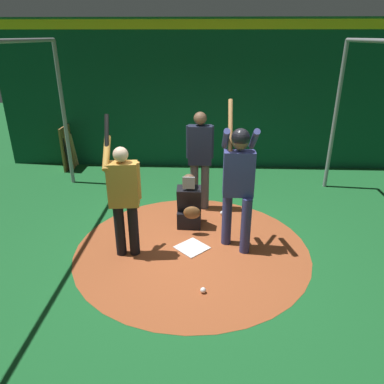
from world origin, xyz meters
TOP-DOWN VIEW (x-y plane):
  - ground_plane at (0.00, 0.00)m, footprint 25.47×25.47m
  - dirt_circle at (0.00, 0.00)m, footprint 3.58×3.58m
  - home_plate at (0.00, 0.00)m, footprint 0.59×0.59m
  - batter at (-0.07, 0.66)m, footprint 0.68×0.49m
  - catcher at (-0.71, -0.07)m, footprint 0.58×0.40m
  - umpire at (-1.45, 0.08)m, footprint 0.23×0.49m
  - visitor at (0.18, -0.96)m, footprint 0.55×0.53m
  - back_wall at (-3.95, 0.00)m, footprint 0.23×9.47m
  - cage_frame at (0.00, 0.00)m, footprint 5.35×5.65m
  - bat_rack at (-3.70, -3.18)m, footprint 0.94×0.19m
  - baseball_0 at (1.05, 0.19)m, footprint 0.07×0.07m
  - baseball_1 at (-1.02, -0.15)m, footprint 0.07×0.07m
  - baseball_2 at (-1.15, 0.50)m, footprint 0.07×0.07m

SIDE VIEW (x-z plane):
  - ground_plane at x=0.00m, z-range 0.00..0.00m
  - dirt_circle at x=0.00m, z-range 0.00..0.01m
  - home_plate at x=0.00m, z-range 0.01..0.02m
  - baseball_0 at x=1.05m, z-range 0.01..0.08m
  - baseball_1 at x=-1.02m, z-range 0.01..0.08m
  - baseball_2 at x=-1.15m, z-range 0.01..0.08m
  - catcher at x=-0.71m, z-range -0.10..0.86m
  - bat_rack at x=-3.70m, z-range -0.03..1.02m
  - visitor at x=0.18m, z-range -0.05..1.99m
  - umpire at x=-1.45m, z-range 0.12..1.95m
  - batter at x=-0.07m, z-range 0.05..2.25m
  - back_wall at x=-3.95m, z-range 0.01..3.42m
  - cage_frame at x=0.00m, z-range 0.58..3.57m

